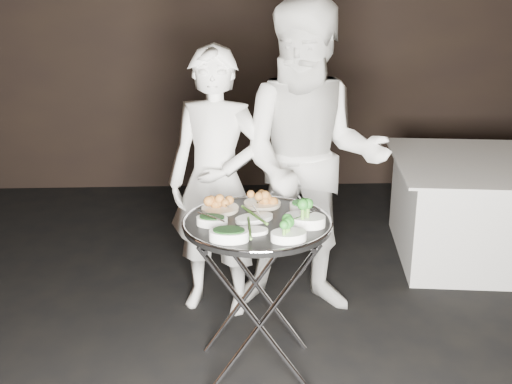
{
  "coord_description": "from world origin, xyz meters",
  "views": [
    {
      "loc": [
        0.1,
        -2.47,
        1.99
      ],
      "look_at": [
        0.23,
        0.54,
        0.95
      ],
      "focal_mm": 45.0,
      "sensor_mm": 36.0,
      "label": 1
    }
  ],
  "objects_px": {
    "waiter_left": "(216,184)",
    "dining_table": "(481,209)",
    "waiter_right": "(311,162)",
    "tray_stand": "(257,293)",
    "serving_tray": "(257,223)"
  },
  "relations": [
    {
      "from": "waiter_left",
      "to": "dining_table",
      "type": "bearing_deg",
      "value": 36.38
    },
    {
      "from": "waiter_right",
      "to": "tray_stand",
      "type": "bearing_deg",
      "value": -107.6
    },
    {
      "from": "waiter_right",
      "to": "dining_table",
      "type": "height_order",
      "value": "waiter_right"
    },
    {
      "from": "tray_stand",
      "to": "dining_table",
      "type": "relative_size",
      "value": 0.66
    },
    {
      "from": "serving_tray",
      "to": "waiter_right",
      "type": "relative_size",
      "value": 0.39
    },
    {
      "from": "serving_tray",
      "to": "dining_table",
      "type": "bearing_deg",
      "value": 39.78
    },
    {
      "from": "tray_stand",
      "to": "dining_table",
      "type": "distance_m",
      "value": 2.19
    },
    {
      "from": "serving_tray",
      "to": "waiter_left",
      "type": "bearing_deg",
      "value": 105.94
    },
    {
      "from": "waiter_right",
      "to": "dining_table",
      "type": "relative_size",
      "value": 1.48
    },
    {
      "from": "serving_tray",
      "to": "waiter_right",
      "type": "distance_m",
      "value": 0.8
    },
    {
      "from": "waiter_left",
      "to": "waiter_right",
      "type": "relative_size",
      "value": 0.86
    },
    {
      "from": "serving_tray",
      "to": "dining_table",
      "type": "height_order",
      "value": "serving_tray"
    },
    {
      "from": "serving_tray",
      "to": "waiter_left",
      "type": "distance_m",
      "value": 0.76
    },
    {
      "from": "tray_stand",
      "to": "dining_table",
      "type": "height_order",
      "value": "tray_stand"
    },
    {
      "from": "dining_table",
      "to": "serving_tray",
      "type": "bearing_deg",
      "value": -140.22
    }
  ]
}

